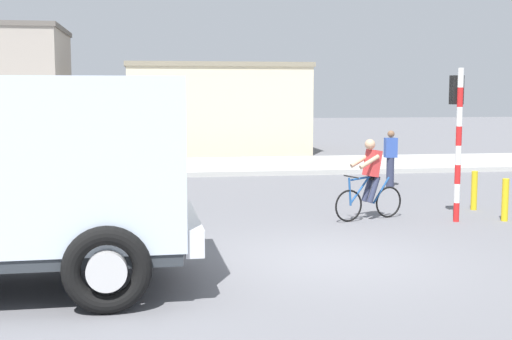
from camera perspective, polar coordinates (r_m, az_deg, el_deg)
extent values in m
plane|color=slate|center=(11.30, 6.01, -7.41)|extent=(120.00, 120.00, 0.00)
cube|color=#ADADA8|center=(24.58, -2.14, 0.34)|extent=(80.00, 5.00, 0.16)
cube|color=silver|center=(9.86, -5.64, -4.69)|extent=(0.29, 2.38, 0.36)
cube|color=black|center=(9.67, -6.63, 4.01)|extent=(0.16, 2.13, 0.70)
torus|color=black|center=(11.15, -11.73, -4.81)|extent=(1.10, 0.26, 1.10)
cylinder|color=beige|center=(11.15, -11.73, -4.81)|extent=(0.50, 0.31, 0.50)
torus|color=black|center=(8.65, -12.26, -8.10)|extent=(1.10, 0.26, 1.10)
cylinder|color=beige|center=(8.65, -12.26, -8.10)|extent=(0.50, 0.31, 0.50)
torus|color=black|center=(14.52, 7.69, -2.96)|extent=(0.66, 0.26, 0.68)
torus|color=black|center=(15.15, 10.93, -2.62)|extent=(0.66, 0.26, 0.68)
cylinder|color=#1E4C8C|center=(14.64, 8.83, -0.66)|extent=(0.58, 0.24, 0.09)
cylinder|color=#1E4C8C|center=(14.64, 8.62, -1.63)|extent=(0.49, 0.21, 0.57)
cylinder|color=#1E4C8C|center=(14.98, 10.34, -1.67)|extent=(0.43, 0.19, 0.57)
cylinder|color=#1E4C8C|center=(14.49, 7.79, -1.80)|extent=(0.10, 0.07, 0.59)
cylinder|color=black|center=(14.46, 7.89, -0.55)|extent=(0.19, 0.48, 0.03)
cube|color=black|center=(14.82, 9.75, -0.69)|extent=(0.27, 0.19, 0.06)
cube|color=#D13838|center=(14.76, 9.62, 0.57)|extent=(0.38, 0.40, 0.59)
sphere|color=tan|center=(14.68, 9.43, 2.11)|extent=(0.22, 0.22, 0.22)
cylinder|color=#2D334C|center=(14.73, 9.72, -1.64)|extent=(0.33, 0.21, 0.57)
cylinder|color=tan|center=(14.50, 9.38, 0.67)|extent=(0.49, 0.25, 0.29)
cylinder|color=#2D334C|center=(14.88, 9.25, -1.54)|extent=(0.33, 0.21, 0.57)
cylinder|color=tan|center=(14.76, 8.63, 0.79)|extent=(0.49, 0.25, 0.29)
cylinder|color=red|center=(15.04, 16.27, -3.37)|extent=(0.12, 0.12, 0.40)
cylinder|color=white|center=(14.97, 16.32, -1.87)|extent=(0.12, 0.12, 0.40)
cylinder|color=red|center=(14.92, 16.37, -0.35)|extent=(0.12, 0.12, 0.40)
cylinder|color=white|center=(14.88, 16.42, 1.18)|extent=(0.12, 0.12, 0.40)
cylinder|color=red|center=(14.85, 16.47, 2.72)|extent=(0.12, 0.12, 0.40)
cylinder|color=white|center=(14.83, 16.52, 4.26)|extent=(0.12, 0.12, 0.40)
cylinder|color=red|center=(14.83, 16.57, 5.81)|extent=(0.12, 0.12, 0.40)
cylinder|color=white|center=(14.83, 16.62, 7.35)|extent=(0.12, 0.12, 0.40)
cube|color=black|center=(14.99, 16.29, 6.39)|extent=(0.24, 0.20, 0.60)
sphere|color=orange|center=(15.10, 16.10, 6.40)|extent=(0.14, 0.14, 0.14)
cube|color=#B7B7BC|center=(19.38, -15.98, 0.14)|extent=(4.09, 1.92, 0.70)
cube|color=black|center=(19.34, -16.48, 2.04)|extent=(2.28, 1.57, 0.60)
cylinder|color=black|center=(20.22, -12.28, -0.50)|extent=(0.61, 0.21, 0.60)
cylinder|color=black|center=(18.53, -12.29, -1.13)|extent=(0.61, 0.21, 0.60)
cylinder|color=black|center=(20.39, -19.27, -0.66)|extent=(0.61, 0.21, 0.60)
cylinder|color=black|center=(18.71, -19.91, -1.30)|extent=(0.61, 0.21, 0.60)
cylinder|color=black|center=(17.64, -20.44, -1.77)|extent=(0.63, 0.35, 0.60)
cylinder|color=#2D334C|center=(20.04, 11.06, -0.18)|extent=(0.22, 0.22, 0.85)
cube|color=#3351A8|center=(19.97, 11.11, 1.83)|extent=(0.34, 0.22, 0.56)
sphere|color=brown|center=(19.94, 11.13, 2.95)|extent=(0.20, 0.20, 0.20)
cylinder|color=gold|center=(15.38, 19.95, -2.34)|extent=(0.14, 0.14, 0.90)
cylinder|color=gold|center=(16.61, 17.64, -1.63)|extent=(0.14, 0.14, 0.90)
cube|color=beige|center=(31.97, -3.44, 4.99)|extent=(7.81, 6.44, 3.77)
cube|color=gray|center=(31.98, -3.47, 8.55)|extent=(7.97, 6.56, 0.20)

